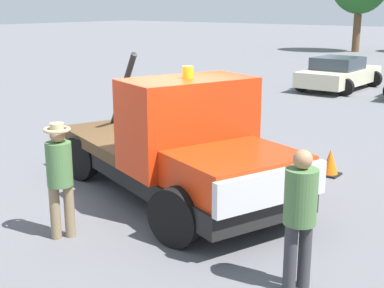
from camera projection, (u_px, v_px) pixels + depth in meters
ground_plane at (171, 195)px, 9.87m from camera, size 160.00×160.00×0.00m
tow_truck at (180, 150)px, 9.36m from camera, size 5.93×3.77×2.51m
person_near_truck at (300, 211)px, 6.36m from camera, size 0.40×0.40×1.78m
person_at_hood at (60, 171)px, 7.81m from camera, size 0.39×0.39×1.76m
parked_car_cream at (339, 74)px, 22.00m from camera, size 2.52×4.47×1.34m
traffic_cone at (330, 163)px, 10.95m from camera, size 0.40×0.40×0.55m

